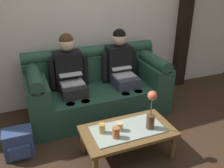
{
  "coord_description": "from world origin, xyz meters",
  "views": [
    {
      "loc": [
        -0.99,
        -1.9,
        1.94
      ],
      "look_at": [
        0.08,
        0.76,
        0.61
      ],
      "focal_mm": 38.33,
      "sensor_mm": 36.0,
      "label": 1
    }
  ],
  "objects": [
    {
      "name": "cup_near_left",
      "position": [
        -0.29,
        0.14,
        0.41
      ],
      "size": [
        0.07,
        0.07,
        0.11
      ],
      "primitive_type": "cylinder",
      "color": "gold",
      "rests_on": "coffee_table"
    },
    {
      "name": "person_right",
      "position": [
        0.39,
        1.17,
        0.66
      ],
      "size": [
        0.56,
        0.67,
        1.22
      ],
      "color": "#383D4C",
      "rests_on": "ground_plane"
    },
    {
      "name": "ground_plane",
      "position": [
        0.0,
        0.0,
        0.0
      ],
      "size": [
        14.0,
        14.0,
        0.0
      ],
      "primitive_type": "plane",
      "color": "#382619"
    },
    {
      "name": "timber_pillar",
      "position": [
        1.76,
        1.58,
        1.45
      ],
      "size": [
        0.2,
        0.2,
        2.9
      ],
      "primitive_type": "cube",
      "color": "black",
      "rests_on": "ground_plane"
    },
    {
      "name": "flower_vase",
      "position": [
        0.24,
        0.02,
        0.59
      ],
      "size": [
        0.1,
        0.1,
        0.46
      ],
      "color": "brown",
      "rests_on": "coffee_table"
    },
    {
      "name": "cup_far_center",
      "position": [
        -0.1,
        0.1,
        0.41
      ],
      "size": [
        0.07,
        0.07,
        0.09
      ],
      "primitive_type": "cylinder",
      "color": "#DBB77A",
      "rests_on": "coffee_table"
    },
    {
      "name": "coffee_table",
      "position": [
        0.0,
        0.09,
        0.31
      ],
      "size": [
        1.03,
        0.58,
        0.36
      ],
      "color": "brown",
      "rests_on": "ground_plane"
    },
    {
      "name": "backpack_left",
      "position": [
        -1.17,
        0.55,
        0.16
      ],
      "size": [
        0.33,
        0.27,
        0.33
      ],
      "color": "#33477A",
      "rests_on": "ground_plane"
    },
    {
      "name": "cup_near_right",
      "position": [
        -0.18,
        0.0,
        0.42
      ],
      "size": [
        0.08,
        0.08,
        0.12
      ],
      "primitive_type": "cylinder",
      "color": "#B26633",
      "rests_on": "coffee_table"
    },
    {
      "name": "couch",
      "position": [
        0.0,
        1.17,
        0.37
      ],
      "size": [
        2.01,
        0.88,
        0.96
      ],
      "color": "#234738",
      "rests_on": "ground_plane"
    },
    {
      "name": "person_left",
      "position": [
        -0.39,
        1.17,
        0.66
      ],
      "size": [
        0.56,
        0.67,
        1.22
      ],
      "color": "#232326",
      "rests_on": "ground_plane"
    },
    {
      "name": "back_wall_patterned",
      "position": [
        0.0,
        1.7,
        1.45
      ],
      "size": [
        6.0,
        0.12,
        2.9
      ],
      "primitive_type": "cube",
      "color": "silver",
      "rests_on": "ground_plane"
    }
  ]
}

